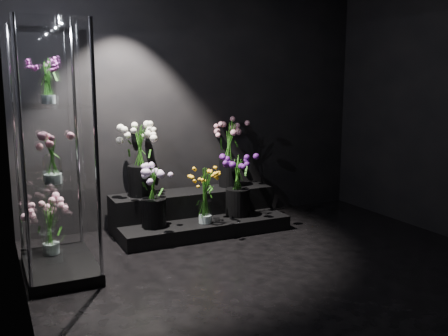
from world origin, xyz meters
TOP-DOWN VIEW (x-y plane):
  - floor at (0.00, 0.00)m, footprint 4.00×4.00m
  - wall_back at (0.00, 2.00)m, footprint 4.00×0.00m
  - wall_left at (-2.00, 0.00)m, footprint 0.00×4.00m
  - display_riser at (-0.20, 1.65)m, footprint 1.77×0.79m
  - display_case at (-1.70, 0.99)m, footprint 0.55×0.92m
  - bouquet_orange_bells at (-0.24, 1.33)m, footprint 0.32×0.32m
  - bouquet_lilac at (-0.74, 1.44)m, footprint 0.39×0.39m
  - bouquet_purple at (0.19, 1.44)m, footprint 0.43×0.43m
  - bouquet_cream_roses at (-0.77, 1.76)m, footprint 0.54×0.54m
  - bouquet_pink_roses at (0.27, 1.79)m, footprint 0.40×0.40m
  - bouquet_case_pink at (-1.74, 0.81)m, footprint 0.36×0.36m
  - bouquet_case_magenta at (-1.70, 1.12)m, footprint 0.28×0.28m
  - bouquet_case_base_pink at (-1.74, 1.21)m, footprint 0.38×0.38m

SIDE VIEW (x-z plane):
  - floor at x=0.00m, z-range 0.00..0.00m
  - display_riser at x=-0.20m, z-range -0.03..0.36m
  - bouquet_case_base_pink at x=-1.74m, z-range 0.11..0.59m
  - bouquet_orange_bells at x=-0.24m, z-range 0.16..0.71m
  - bouquet_lilac at x=-0.74m, z-range 0.19..0.79m
  - bouquet_purple at x=0.19m, z-range 0.18..0.84m
  - bouquet_pink_roses at x=0.27m, z-range 0.45..1.19m
  - bouquet_cream_roses at x=-0.77m, z-range 0.45..1.21m
  - bouquet_case_pink at x=-1.74m, z-range 0.80..1.19m
  - display_case at x=-1.70m, z-range 0.00..2.03m
  - wall_back at x=0.00m, z-range -0.60..3.40m
  - wall_left at x=-2.00m, z-range -0.60..3.40m
  - bouquet_case_magenta at x=-1.70m, z-range 1.40..1.76m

